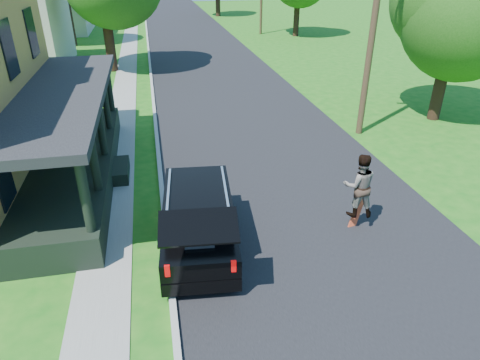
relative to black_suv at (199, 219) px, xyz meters
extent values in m
plane|color=#166414|center=(3.20, -1.50, -0.81)|extent=(140.00, 140.00, 0.00)
cube|color=black|center=(3.20, 18.50, -0.81)|extent=(8.00, 120.00, 0.02)
cube|color=#A3A39E|center=(-0.85, 18.50, -0.81)|extent=(0.15, 120.00, 0.12)
cube|color=gray|center=(-2.40, 18.50, -0.81)|extent=(1.30, 120.00, 0.03)
cube|color=black|center=(-3.60, 4.50, -0.36)|extent=(2.40, 10.00, 0.90)
cube|color=black|center=(-3.60, 4.50, 2.19)|extent=(2.60, 10.30, 0.25)
cube|color=beige|center=(-10.30, 38.50, 1.69)|extent=(8.00, 8.00, 5.00)
cube|color=black|center=(0.00, 0.00, -0.20)|extent=(2.14, 4.32, 0.81)
cube|color=black|center=(0.01, 0.14, 0.45)|extent=(1.85, 2.73, 0.52)
cube|color=black|center=(0.01, 0.14, 0.73)|extent=(1.90, 2.81, 0.08)
cube|color=black|center=(-0.19, -2.03, 1.13)|extent=(1.69, 1.02, 0.36)
cube|color=#303034|center=(-0.12, -1.24, 0.09)|extent=(0.71, 0.63, 0.43)
cube|color=silver|center=(-0.68, 0.21, 0.82)|extent=(0.28, 2.29, 0.06)
cube|color=silver|center=(0.71, 0.08, 0.82)|extent=(0.28, 2.29, 0.06)
cube|color=#990505|center=(-0.90, -1.99, 0.09)|extent=(0.12, 0.07, 0.28)
cube|color=#990505|center=(0.50, -2.12, 0.09)|extent=(0.12, 0.07, 0.28)
cylinder|color=black|center=(-0.63, 1.44, -0.49)|extent=(0.29, 0.66, 0.64)
cylinder|color=black|center=(0.89, 1.30, -0.49)|extent=(0.29, 0.66, 0.64)
cylinder|color=black|center=(-0.89, -1.30, -0.49)|extent=(0.29, 0.66, 0.64)
cylinder|color=black|center=(0.63, -1.44, -0.49)|extent=(0.29, 0.66, 0.64)
imported|color=black|center=(4.35, 0.00, 0.49)|extent=(0.99, 0.83, 1.81)
cube|color=#B6320F|center=(4.45, 0.11, -0.47)|extent=(0.58, 0.34, 0.86)
cylinder|color=black|center=(-3.26, 20.44, 0.96)|extent=(0.82, 0.82, 3.55)
cylinder|color=black|center=(-7.04, 30.29, 0.98)|extent=(0.72, 0.72, 3.58)
cylinder|color=black|center=(11.91, 7.62, 0.55)|extent=(0.57, 0.57, 2.72)
sphere|color=#316A1C|center=(11.91, 7.62, 3.57)|extent=(5.31, 5.31, 4.99)
sphere|color=#316A1C|center=(11.41, 7.97, 4.12)|extent=(4.72, 4.72, 4.43)
cylinder|color=black|center=(13.00, 31.25, 0.90)|extent=(0.64, 0.64, 3.43)
cylinder|color=black|center=(8.20, 47.70, 1.01)|extent=(0.62, 0.62, 3.65)
cylinder|color=#3E311C|center=(7.70, 6.64, 3.91)|extent=(0.33, 0.33, 9.44)
camera|label=1|loc=(-0.84, -9.21, 5.96)|focal=32.00mm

